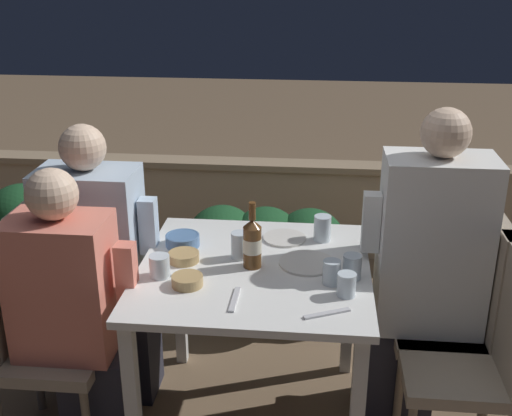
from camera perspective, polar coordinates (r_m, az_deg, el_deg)
parapet_wall at (r=4.25m, az=2.19°, el=0.10°), size 9.00×0.18×0.63m
dining_table at (r=2.57m, az=-0.15°, el=-7.20°), size 0.90×0.91×0.75m
planter_hedge at (r=3.49m, az=0.82°, el=-4.41°), size 0.86×0.47×0.63m
chair_left_near at (r=2.69m, az=-19.70°, el=-9.67°), size 0.41×0.41×0.93m
person_coral_top at (r=2.58m, az=-15.75°, el=-9.16°), size 0.47×0.26×1.19m
chair_left_far at (r=2.96m, az=-17.04°, el=-6.27°), size 0.41×0.41×0.93m
person_blue_shirt at (r=2.85m, az=-13.53°, el=-5.08°), size 0.49×0.26×1.26m
chair_right_near at (r=2.56m, az=19.79°, el=-11.34°), size 0.41×0.41×0.93m
chair_right_far at (r=2.80m, az=18.33°, el=-8.12°), size 0.41×0.41×0.93m
person_white_polo at (r=2.70m, az=14.61°, el=-5.56°), size 0.50×0.26×1.36m
beer_bottle at (r=2.48m, az=-0.33°, el=-3.07°), size 0.07×0.07×0.27m
plate_0 at (r=2.55m, az=4.56°, el=-4.89°), size 0.22×0.22×0.01m
plate_1 at (r=2.75m, az=2.56°, el=-2.69°), size 0.18×0.18×0.01m
bowl_0 at (r=2.39m, az=-6.13°, el=-6.38°), size 0.12×0.12×0.04m
bowl_1 at (r=2.70m, az=-6.55°, el=-2.80°), size 0.14×0.14×0.05m
bowl_2 at (r=2.57m, az=-6.44°, el=-4.27°), size 0.12×0.12×0.04m
glass_cup_0 at (r=2.44m, az=8.54°, el=-5.18°), size 0.07×0.07×0.09m
glass_cup_1 at (r=2.39m, az=6.74°, el=-5.70°), size 0.07×0.07×0.09m
glass_cup_2 at (r=2.74m, az=5.92°, el=-1.80°), size 0.07×0.07×0.11m
glass_cup_3 at (r=2.32m, az=8.05°, el=-6.76°), size 0.07×0.07×0.09m
glass_cup_4 at (r=2.46m, az=-8.56°, el=-5.13°), size 0.08×0.08×0.09m
glass_cup_5 at (r=2.57m, az=-1.47°, el=-3.34°), size 0.07×0.07×0.11m
fork_0 at (r=2.29m, az=-1.91°, el=-8.11°), size 0.02×0.17×0.01m
fork_1 at (r=2.22m, az=6.33°, el=-9.30°), size 0.16×0.09×0.01m
potted_plant at (r=3.67m, az=-19.80°, el=-2.39°), size 0.38×0.38×0.76m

